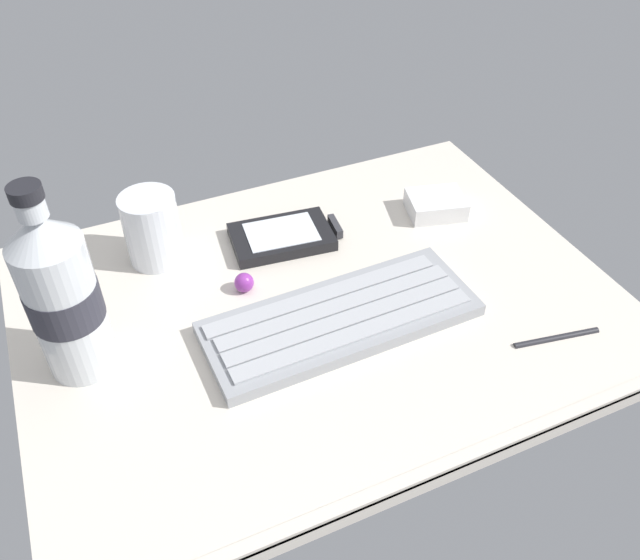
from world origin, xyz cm
name	(u,v)px	position (x,y,z in cm)	size (l,w,h in cm)	color
ground_plane	(321,308)	(0.00, -0.23, -0.99)	(64.00, 48.00, 2.80)	beige
keyboard	(341,318)	(0.57, -4.14, 0.81)	(29.28, 11.75, 1.70)	#93969B
handheld_device	(287,235)	(0.66, 11.48, 0.73)	(13.36, 8.90, 1.50)	black
juice_cup	(153,231)	(-14.54, 14.62, 3.91)	(6.40, 6.40, 8.50)	silver
water_bottle	(62,296)	(-25.03, 1.37, 9.01)	(6.73, 6.73, 20.80)	silver
charger_block	(436,205)	(20.28, 9.12, 1.20)	(7.00, 5.60, 2.40)	white
trackball_mouse	(244,283)	(-7.00, 5.00, 1.10)	(2.20, 2.20, 2.20)	purple
stylus_pen	(557,336)	(20.05, -15.18, 0.35)	(0.70, 0.70, 9.50)	#26262B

